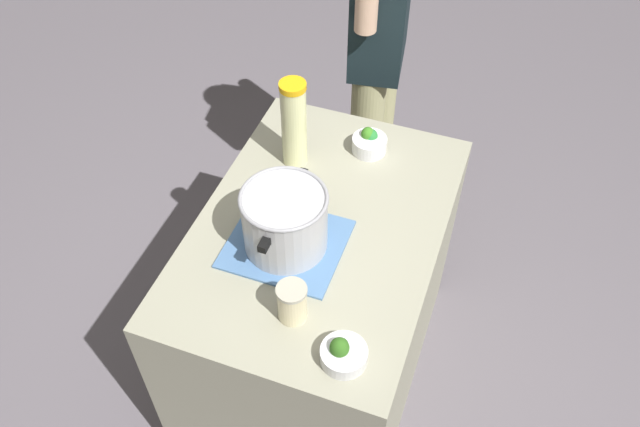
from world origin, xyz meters
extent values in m
plane|color=slate|center=(0.00, 0.00, 0.00)|extent=(8.00, 8.00, 0.00)
cube|color=#9B9982|center=(0.00, 0.00, 0.44)|extent=(1.08, 0.74, 0.88)
cube|color=#5179AB|center=(-0.11, 0.07, 0.89)|extent=(0.31, 0.34, 0.01)
cylinder|color=#B7B7BC|center=(-0.11, 0.07, 0.99)|extent=(0.25, 0.25, 0.19)
torus|color=#99999E|center=(-0.11, 0.07, 1.08)|extent=(0.25, 0.25, 0.01)
cube|color=black|center=(-0.25, 0.07, 1.04)|extent=(0.04, 0.02, 0.02)
cube|color=black|center=(0.03, 0.07, 1.04)|extent=(0.04, 0.02, 0.02)
cylinder|color=beige|center=(0.24, 0.18, 1.03)|extent=(0.08, 0.08, 0.30)
cylinder|color=#F0AA11|center=(0.24, 0.18, 1.19)|extent=(0.09, 0.09, 0.02)
ellipsoid|color=yellow|center=(0.26, 0.18, 1.10)|extent=(0.04, 0.04, 0.01)
cylinder|color=beige|center=(-0.34, -0.04, 0.94)|extent=(0.08, 0.08, 0.11)
cylinder|color=#B2AD99|center=(-0.34, -0.04, 1.00)|extent=(0.08, 0.08, 0.01)
cylinder|color=silver|center=(0.38, -0.04, 0.91)|extent=(0.12, 0.12, 0.05)
ellipsoid|color=#3C8021|center=(0.39, -0.03, 0.94)|extent=(0.05, 0.05, 0.05)
ellipsoid|color=#2A8035|center=(0.39, -0.04, 0.93)|extent=(0.05, 0.05, 0.06)
cylinder|color=silver|center=(-0.42, -0.22, 0.90)|extent=(0.12, 0.12, 0.04)
ellipsoid|color=#2E6634|center=(-0.41, -0.21, 0.93)|extent=(0.04, 0.04, 0.04)
ellipsoid|color=#33691E|center=(-0.42, -0.20, 0.93)|extent=(0.05, 0.05, 0.06)
cylinder|color=tan|center=(0.82, 0.09, 0.43)|extent=(0.14, 0.14, 0.86)
cylinder|color=tan|center=(1.02, 0.09, 0.43)|extent=(0.14, 0.14, 0.86)
camera|label=1|loc=(-1.25, -0.45, 2.39)|focal=36.63mm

